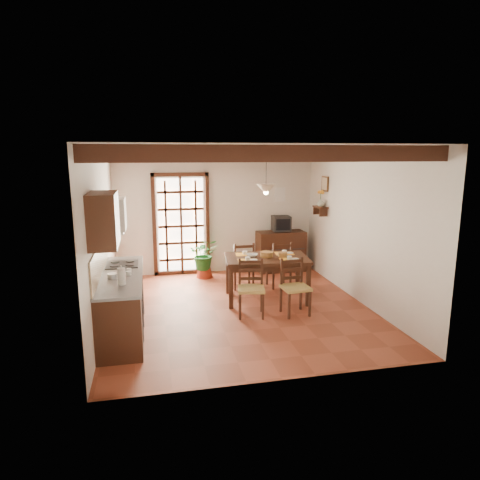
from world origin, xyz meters
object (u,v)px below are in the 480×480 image
object	(u,v)px
chair_far_right	(279,272)
sideboard	(281,251)
chair_near_left	(251,298)
pendant_lamp	(266,188)
crt_tv	(281,223)
kitchen_counter	(122,302)
chair_far_left	(242,273)
dining_table	(267,263)
potted_plant	(204,252)
chair_near_right	(295,297)

from	to	relation	value
chair_far_right	sideboard	distance (m)	1.23
chair_near_left	pendant_lamp	world-z (taller)	pendant_lamp
chair_near_left	crt_tv	size ratio (longest dim) A/B	2.27
chair_far_right	pendant_lamp	world-z (taller)	pendant_lamp
kitchen_counter	chair_far_left	bearing A→B (deg)	37.87
dining_table	pendant_lamp	bearing A→B (deg)	97.03
chair_near_left	crt_tv	distance (m)	3.02
sideboard	potted_plant	world-z (taller)	potted_plant
kitchen_counter	potted_plant	distance (m)	3.10
chair_far_left	chair_near_right	bearing A→B (deg)	108.62
kitchen_counter	sideboard	size ratio (longest dim) A/B	2.06
chair_near_right	crt_tv	world-z (taller)	crt_tv
chair_near_right	sideboard	bearing A→B (deg)	72.47
kitchen_counter	dining_table	bearing A→B (deg)	20.53
chair_near_left	chair_near_right	xyz separation A→B (m)	(0.74, -0.09, -0.00)
kitchen_counter	crt_tv	size ratio (longest dim) A/B	5.37
chair_near_right	chair_far_left	xyz separation A→B (m)	(-0.55, 1.62, 0.00)
chair_far_right	sideboard	world-z (taller)	chair_far_right
chair_near_right	sideboard	distance (m)	2.75
chair_far_left	chair_far_right	bearing A→B (deg)	172.75
chair_far_right	dining_table	bearing A→B (deg)	51.66
chair_near_left	sideboard	bearing A→B (deg)	73.62
potted_plant	chair_near_right	bearing A→B (deg)	-64.11
chair_near_right	chair_far_right	size ratio (longest dim) A/B	1.00
kitchen_counter	chair_near_right	world-z (taller)	kitchen_counter
chair_near_right	potted_plant	size ratio (longest dim) A/B	0.53
kitchen_counter	crt_tv	world-z (taller)	kitchen_counter
chair_near_right	kitchen_counter	bearing A→B (deg)	177.81
chair_far_left	crt_tv	xyz separation A→B (m)	(1.15, 1.05, 0.82)
kitchen_counter	chair_far_right	bearing A→B (deg)	28.99
pendant_lamp	dining_table	bearing A→B (deg)	-90.00
kitchen_counter	chair_far_right	world-z (taller)	kitchen_counter
chair_near_left	sideboard	xyz separation A→B (m)	(1.34, 2.59, 0.17)
dining_table	chair_far_left	bearing A→B (deg)	115.92
chair_near_right	dining_table	bearing A→B (deg)	103.74
potted_plant	pendant_lamp	distance (m)	2.38
chair_near_left	chair_far_right	size ratio (longest dim) A/B	1.00
dining_table	potted_plant	world-z (taller)	potted_plant
crt_tv	pendant_lamp	size ratio (longest dim) A/B	0.50
kitchen_counter	chair_far_right	size ratio (longest dim) A/B	2.37
chair_near_left	crt_tv	world-z (taller)	crt_tv
chair_near_right	pendant_lamp	size ratio (longest dim) A/B	1.12
dining_table	sideboard	world-z (taller)	sideboard
chair_far_left	crt_tv	distance (m)	1.76
chair_far_right	chair_near_left	bearing A→B (deg)	51.78
chair_far_left	pendant_lamp	bearing A→B (deg)	111.09
chair_far_left	kitchen_counter	bearing A→B (deg)	37.64
potted_plant	pendant_lamp	world-z (taller)	pendant_lamp
chair_near_right	sideboard	size ratio (longest dim) A/B	0.87
potted_plant	crt_tv	bearing A→B (deg)	5.56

